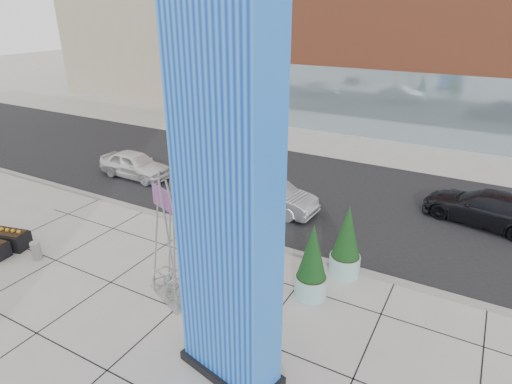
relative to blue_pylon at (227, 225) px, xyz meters
The scene contains 18 objects.
ground 6.48m from the blue_pylon, 149.45° to the left, with size 160.00×160.00×0.00m, color #9E9991.
street_asphalt 13.75m from the blue_pylon, 107.93° to the left, with size 80.00×12.00×0.02m, color black.
curb_edge 8.74m from the blue_pylon, 122.16° to the left, with size 80.00×0.30×0.12m, color gray.
tower_podium 29.53m from the blue_pylon, 95.83° to the left, with size 34.00×10.00×11.00m, color #A44E2F.
tower_glass_front 24.83m from the blue_pylon, 96.96° to the left, with size 34.00×0.60×5.00m, color #8CA5B2.
blue_pylon is the anchor object (origin of this frame).
lamp_post 6.22m from the blue_pylon, 129.08° to the left, with size 0.46×0.38×6.99m.
public_art_sculpture 5.20m from the blue_pylon, 151.17° to the left, with size 2.19×1.67×4.47m.
concrete_bollard 10.64m from the blue_pylon, behind, with size 0.37×0.37×0.72m, color gray.
overhead_street_sign 7.05m from the blue_pylon, 131.92° to the left, with size 1.75×0.56×3.74m.
round_planter_east 5.29m from the blue_pylon, 81.80° to the left, with size 1.11×1.11×2.77m.
round_planter_mid 6.86m from the blue_pylon, 78.62° to the left, with size 1.13×1.13×2.82m.
round_planter_west 7.16m from the blue_pylon, 110.26° to the left, with size 1.03×1.03×2.57m.
box_planter_south 12.27m from the blue_pylon, behind, with size 1.71×1.13×0.86m.
car_white_west 16.24m from the blue_pylon, 142.58° to the left, with size 1.79×4.44×1.51m, color white.
car_silver_mid 10.87m from the blue_pylon, 111.06° to the left, with size 1.60×4.59×1.51m, color #9DA0A5.
car_dark_east 14.56m from the blue_pylon, 66.97° to the left, with size 2.20×5.42×1.57m, color black.
traffic_signal 23.71m from the blue_pylon, 132.66° to the left, with size 0.15×0.18×4.10m.
Camera 1 is at (8.84, -9.69, 9.19)m, focal length 30.00 mm.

